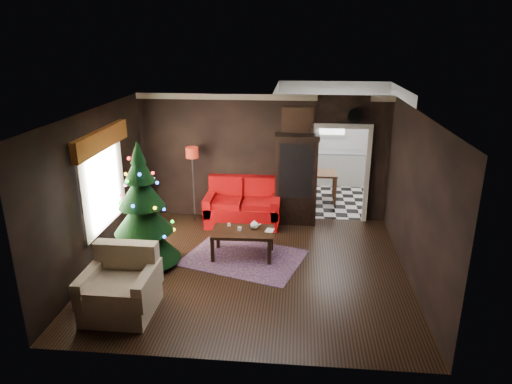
# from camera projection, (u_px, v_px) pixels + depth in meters

# --- Properties ---
(floor) EXTENTS (5.50, 5.50, 0.00)m
(floor) POSITION_uv_depth(u_px,v_px,m) (251.00, 268.00, 8.31)
(floor) COLOR black
(floor) RESTS_ON ground
(ceiling) EXTENTS (5.50, 5.50, 0.00)m
(ceiling) POSITION_uv_depth(u_px,v_px,m) (251.00, 113.00, 7.40)
(ceiling) COLOR white
(ceiling) RESTS_ON ground
(wall_back) EXTENTS (5.50, 0.00, 5.50)m
(wall_back) POSITION_uv_depth(u_px,v_px,m) (263.00, 158.00, 10.21)
(wall_back) COLOR black
(wall_back) RESTS_ON ground
(wall_front) EXTENTS (5.50, 0.00, 5.50)m
(wall_front) POSITION_uv_depth(u_px,v_px,m) (230.00, 264.00, 5.50)
(wall_front) COLOR black
(wall_front) RESTS_ON ground
(wall_left) EXTENTS (0.00, 5.50, 5.50)m
(wall_left) POSITION_uv_depth(u_px,v_px,m) (96.00, 190.00, 8.10)
(wall_left) COLOR black
(wall_left) RESTS_ON ground
(wall_right) EXTENTS (0.00, 5.50, 5.50)m
(wall_right) POSITION_uv_depth(u_px,v_px,m) (416.00, 200.00, 7.62)
(wall_right) COLOR black
(wall_right) RESTS_ON ground
(doorway) EXTENTS (1.10, 0.10, 2.10)m
(doorway) POSITION_uv_depth(u_px,v_px,m) (339.00, 175.00, 10.18)
(doorway) COLOR beige
(doorway) RESTS_ON ground
(left_window) EXTENTS (0.05, 1.60, 1.40)m
(left_window) POSITION_uv_depth(u_px,v_px,m) (102.00, 184.00, 8.27)
(left_window) COLOR white
(left_window) RESTS_ON wall_left
(valance) EXTENTS (0.12, 2.10, 0.35)m
(valance) POSITION_uv_depth(u_px,v_px,m) (102.00, 140.00, 8.00)
(valance) COLOR brown
(valance) RESTS_ON wall_left
(kitchen_floor) EXTENTS (3.00, 3.00, 0.00)m
(kitchen_floor) POSITION_uv_depth(u_px,v_px,m) (332.00, 197.00, 11.93)
(kitchen_floor) COLOR white
(kitchen_floor) RESTS_ON ground
(kitchen_window) EXTENTS (0.70, 0.06, 0.70)m
(kitchen_window) POSITION_uv_depth(u_px,v_px,m) (332.00, 122.00, 12.74)
(kitchen_window) COLOR white
(kitchen_window) RESTS_ON ground
(rug) EXTENTS (2.48, 2.10, 0.01)m
(rug) POSITION_uv_depth(u_px,v_px,m) (244.00, 258.00, 8.69)
(rug) COLOR #412E3A
(rug) RESTS_ON ground
(loveseat) EXTENTS (1.70, 0.90, 1.00)m
(loveseat) POSITION_uv_depth(u_px,v_px,m) (243.00, 202.00, 10.12)
(loveseat) COLOR maroon
(loveseat) RESTS_ON ground
(curio_cabinet) EXTENTS (0.90, 0.45, 1.90)m
(curio_cabinet) POSITION_uv_depth(u_px,v_px,m) (296.00, 181.00, 10.08)
(curio_cabinet) COLOR black
(curio_cabinet) RESTS_ON ground
(floor_lamp) EXTENTS (0.31, 0.31, 1.74)m
(floor_lamp) POSITION_uv_depth(u_px,v_px,m) (194.00, 186.00, 10.17)
(floor_lamp) COLOR #272727
(floor_lamp) RESTS_ON ground
(christmas_tree) EXTENTS (1.46, 1.46, 2.38)m
(christmas_tree) POSITION_uv_depth(u_px,v_px,m) (143.00, 211.00, 8.13)
(christmas_tree) COLOR black
(christmas_tree) RESTS_ON ground
(armchair) EXTENTS (1.04, 1.04, 1.05)m
(armchair) POSITION_uv_depth(u_px,v_px,m) (120.00, 285.00, 6.86)
(armchair) COLOR #C4AE90
(armchair) RESTS_ON ground
(coffee_table) EXTENTS (1.16, 0.72, 0.51)m
(coffee_table) POSITION_uv_depth(u_px,v_px,m) (243.00, 243.00, 8.69)
(coffee_table) COLOR black
(coffee_table) RESTS_ON rug
(teapot) EXTENTS (0.18, 0.18, 0.16)m
(teapot) POSITION_uv_depth(u_px,v_px,m) (254.00, 225.00, 8.66)
(teapot) COLOR white
(teapot) RESTS_ON coffee_table
(cup_a) EXTENTS (0.08, 0.08, 0.05)m
(cup_a) POSITION_uv_depth(u_px,v_px,m) (229.00, 225.00, 8.81)
(cup_a) COLOR white
(cup_a) RESTS_ON coffee_table
(cup_b) EXTENTS (0.10, 0.10, 0.07)m
(cup_b) POSITION_uv_depth(u_px,v_px,m) (240.00, 229.00, 8.61)
(cup_b) COLOR silver
(cup_b) RESTS_ON coffee_table
(book) EXTENTS (0.15, 0.04, 0.20)m
(book) POSITION_uv_depth(u_px,v_px,m) (266.00, 225.00, 8.59)
(book) COLOR #9F7E6E
(book) RESTS_ON coffee_table
(wall_clock) EXTENTS (0.32, 0.32, 0.06)m
(wall_clock) POSITION_uv_depth(u_px,v_px,m) (355.00, 116.00, 9.68)
(wall_clock) COLOR white
(wall_clock) RESTS_ON wall_back
(painting) EXTENTS (0.62, 0.05, 0.52)m
(painting) POSITION_uv_depth(u_px,v_px,m) (298.00, 121.00, 9.83)
(painting) COLOR #A8653E
(painting) RESTS_ON wall_back
(kitchen_counter) EXTENTS (1.80, 0.60, 0.90)m
(kitchen_counter) POSITION_uv_depth(u_px,v_px,m) (331.00, 168.00, 12.91)
(kitchen_counter) COLOR silver
(kitchen_counter) RESTS_ON ground
(kitchen_table) EXTENTS (0.70, 0.70, 0.75)m
(kitchen_table) POSITION_uv_depth(u_px,v_px,m) (322.00, 187.00, 11.55)
(kitchen_table) COLOR #51301E
(kitchen_table) RESTS_ON ground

